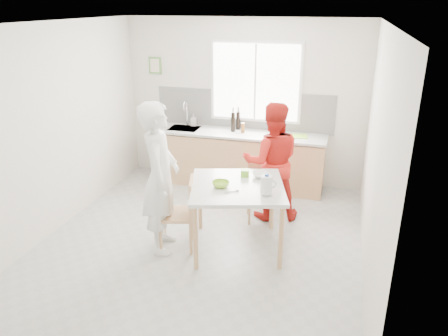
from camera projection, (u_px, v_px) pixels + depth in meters
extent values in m
plane|color=#B7B7B2|center=(202.00, 241.00, 5.69)|extent=(4.50, 4.50, 0.00)
plane|color=silver|center=(243.00, 102.00, 7.23)|extent=(4.00, 0.00, 4.00)
plane|color=silver|center=(102.00, 231.00, 3.18)|extent=(4.00, 0.00, 4.00)
plane|color=silver|center=(55.00, 129.00, 5.71)|extent=(0.00, 4.50, 4.50)
plane|color=silver|center=(376.00, 157.00, 4.70)|extent=(0.00, 4.50, 4.50)
plane|color=white|center=(198.00, 23.00, 4.72)|extent=(4.50, 4.50, 0.00)
cube|color=white|center=(256.00, 82.00, 7.04)|extent=(1.50, 0.03, 1.30)
cube|color=white|center=(255.00, 82.00, 7.02)|extent=(1.40, 0.02, 1.20)
cube|color=white|center=(255.00, 82.00, 7.02)|extent=(0.03, 0.03, 1.20)
cube|color=white|center=(243.00, 110.00, 7.26)|extent=(3.00, 0.02, 0.65)
cube|color=#589342|center=(155.00, 65.00, 7.41)|extent=(0.22, 0.02, 0.28)
cube|color=beige|center=(155.00, 65.00, 7.40)|extent=(0.16, 0.01, 0.22)
cube|color=tan|center=(238.00, 161.00, 7.29)|extent=(2.80, 0.60, 0.86)
cube|color=#3F3326|center=(238.00, 182.00, 7.42)|extent=(2.80, 0.54, 0.10)
cube|color=silver|center=(239.00, 134.00, 7.12)|extent=(2.84, 0.64, 0.04)
cube|color=#A5A5AA|center=(184.00, 129.00, 7.36)|extent=(0.50, 0.40, 0.03)
cylinder|color=silver|center=(187.00, 115.00, 7.43)|extent=(0.02, 0.02, 0.36)
torus|color=silver|center=(185.00, 106.00, 7.30)|extent=(0.02, 0.18, 0.18)
cube|color=silver|center=(237.00, 187.00, 5.26)|extent=(1.36, 1.36, 0.04)
cylinder|color=tan|center=(196.00, 239.00, 4.96)|extent=(0.06, 0.06, 0.78)
cylinder|color=tan|center=(200.00, 202.00, 5.87)|extent=(0.06, 0.06, 0.78)
cylinder|color=tan|center=(281.00, 239.00, 4.96)|extent=(0.06, 0.06, 0.78)
cylinder|color=tan|center=(272.00, 202.00, 5.87)|extent=(0.06, 0.06, 0.78)
cube|color=tan|center=(176.00, 214.00, 5.39)|extent=(0.53, 0.53, 0.04)
cube|color=tan|center=(192.00, 196.00, 5.30)|extent=(0.14, 0.40, 0.45)
cylinder|color=tan|center=(165.00, 224.00, 5.64)|extent=(0.04, 0.04, 0.44)
cylinder|color=tan|center=(161.00, 239.00, 5.30)|extent=(0.04, 0.04, 0.44)
cylinder|color=tan|center=(193.00, 224.00, 5.64)|extent=(0.04, 0.04, 0.44)
cylinder|color=tan|center=(191.00, 239.00, 5.30)|extent=(0.04, 0.04, 0.44)
cube|color=tan|center=(261.00, 193.00, 6.11)|extent=(0.46, 0.46, 0.04)
cube|color=tan|center=(260.00, 175.00, 6.19)|extent=(0.35, 0.12, 0.39)
cylinder|color=tan|center=(249.00, 212.00, 6.03)|extent=(0.03, 0.03, 0.38)
cylinder|color=tan|center=(273.00, 212.00, 6.03)|extent=(0.03, 0.03, 0.38)
cylinder|color=tan|center=(248.00, 202.00, 6.33)|extent=(0.03, 0.03, 0.38)
cylinder|color=tan|center=(270.00, 202.00, 6.33)|extent=(0.03, 0.03, 0.38)
imported|color=white|center=(160.00, 178.00, 5.22)|extent=(0.62, 0.78, 1.88)
imported|color=red|center=(272.00, 162.00, 6.05)|extent=(0.96, 0.83, 1.67)
imported|color=#97CE2F|center=(221.00, 184.00, 5.19)|extent=(0.26, 0.26, 0.06)
imported|color=white|center=(261.00, 175.00, 5.47)|extent=(0.26, 0.26, 0.05)
cylinder|color=white|center=(266.00, 185.00, 4.94)|extent=(0.13, 0.13, 0.21)
cylinder|color=blue|center=(267.00, 175.00, 4.90)|extent=(0.04, 0.04, 0.03)
torus|color=white|center=(272.00, 184.00, 4.92)|extent=(0.10, 0.05, 0.10)
cube|color=#75C82E|center=(245.00, 173.00, 5.49)|extent=(0.12, 0.12, 0.09)
cylinder|color=#A5A5AA|center=(231.00, 192.00, 5.04)|extent=(0.14, 0.10, 0.01)
cube|color=#91D330|center=(296.00, 136.00, 6.90)|extent=(0.38, 0.30, 0.01)
cylinder|color=black|center=(233.00, 122.00, 7.11)|extent=(0.07, 0.07, 0.32)
cylinder|color=black|center=(238.00, 120.00, 7.23)|extent=(0.07, 0.07, 0.30)
cylinder|color=brown|center=(243.00, 128.00, 7.07)|extent=(0.06, 0.06, 0.16)
imported|color=#999999|center=(194.00, 120.00, 7.46)|extent=(0.11, 0.11, 0.20)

